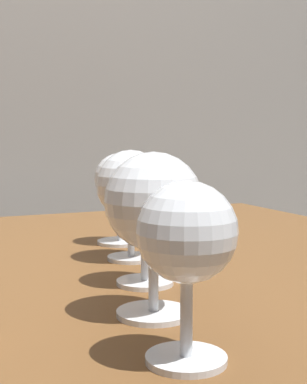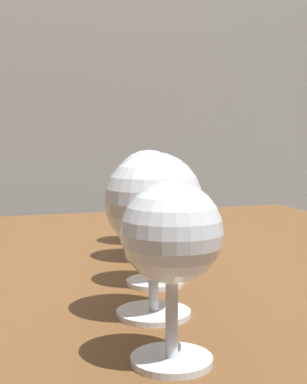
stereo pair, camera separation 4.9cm
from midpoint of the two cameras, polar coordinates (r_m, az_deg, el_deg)
dining_table at (r=0.75m, az=-11.91°, el=-14.86°), size 1.13×0.91×0.75m
wine_glass_port at (r=0.39m, az=-0.20°, el=-4.67°), size 0.07×0.07×0.13m
wine_glass_amber at (r=0.49m, az=-2.86°, el=-1.33°), size 0.09×0.09×0.15m
wine_glass_rose at (r=0.60m, az=-3.23°, el=-0.80°), size 0.08×0.08×0.13m
wine_glass_white at (r=0.72m, az=-4.25°, el=0.55°), size 0.09×0.09×0.14m
wine_glass_cabernet at (r=0.83m, az=-5.13°, el=1.00°), size 0.07×0.07×0.13m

